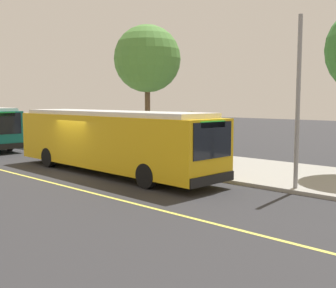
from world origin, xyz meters
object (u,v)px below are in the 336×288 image
waiting_bench (183,153)px  route_sign_post (191,132)px  transit_bus_main (110,139)px  pedestrian_commuter (166,145)px

waiting_bench → route_sign_post: bearing=-41.0°
transit_bus_main → waiting_bench: (0.67, 4.45, -0.99)m
waiting_bench → route_sign_post: route_sign_post is taller
route_sign_post → pedestrian_commuter: (-2.32, 0.66, -0.84)m
pedestrian_commuter → transit_bus_main: bearing=-99.2°
route_sign_post → pedestrian_commuter: bearing=164.0°
pedestrian_commuter → route_sign_post: bearing=-16.0°
route_sign_post → pedestrian_commuter: size_ratio=1.66×
waiting_bench → pedestrian_commuter: (-0.14, -1.22, 0.48)m
transit_bus_main → route_sign_post: bearing=42.1°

